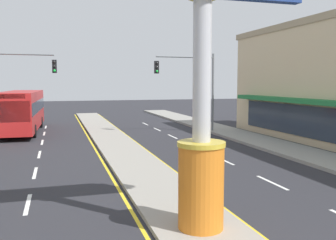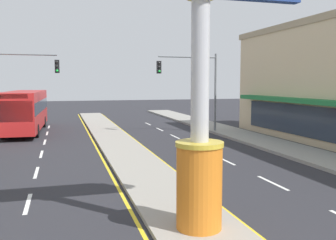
{
  "view_description": "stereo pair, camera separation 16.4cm",
  "coord_description": "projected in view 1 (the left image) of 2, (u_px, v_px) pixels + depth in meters",
  "views": [
    {
      "loc": [
        -3.55,
        -3.41,
        3.95
      ],
      "look_at": [
        0.31,
        9.44,
        2.6
      ],
      "focal_mm": 39.71,
      "sensor_mm": 36.0,
      "label": 1
    },
    {
      "loc": [
        -3.39,
        -3.46,
        3.95
      ],
      "look_at": [
        0.31,
        9.44,
        2.6
      ],
      "focal_mm": 39.71,
      "sensor_mm": 36.0,
      "label": 2
    }
  ],
  "objects": [
    {
      "name": "lane_markings",
      "position": [
        125.0,
        154.0,
        20.53
      ],
      "size": [
        9.24,
        52.0,
        0.01
      ],
      "color": "silver",
      "rests_on": "ground"
    },
    {
      "name": "traffic_light_left_side",
      "position": [
        11.0,
        78.0,
        25.45
      ],
      "size": [
        4.86,
        0.46,
        6.2
      ],
      "color": "slate",
      "rests_on": "ground"
    },
    {
      "name": "district_sign",
      "position": [
        202.0,
        81.0,
        9.41
      ],
      "size": [
        6.04,
        1.25,
        7.74
      ],
      "color": "orange",
      "rests_on": "median_strip"
    },
    {
      "name": "median_strip",
      "position": [
        121.0,
        149.0,
        21.81
      ],
      "size": [
        2.5,
        52.0,
        0.14
      ],
      "primitive_type": "cube",
      "color": "gray",
      "rests_on": "ground"
    },
    {
      "name": "sidewalk_right",
      "position": [
        279.0,
        146.0,
        22.57
      ],
      "size": [
        2.92,
        60.0,
        0.18
      ],
      "primitive_type": "cube",
      "color": "gray",
      "rests_on": "ground"
    },
    {
      "name": "bus_near_right_lane",
      "position": [
        22.0,
        109.0,
        29.56
      ],
      "size": [
        2.91,
        11.28,
        3.26
      ],
      "color": "#B21E1E",
      "rests_on": "ground"
    },
    {
      "name": "traffic_light_right_side",
      "position": [
        192.0,
        79.0,
        28.54
      ],
      "size": [
        4.86,
        0.46,
        6.2
      ],
      "color": "slate",
      "rests_on": "ground"
    }
  ]
}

